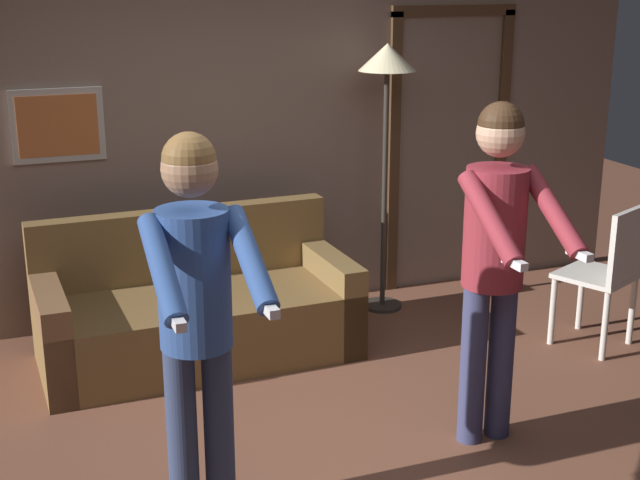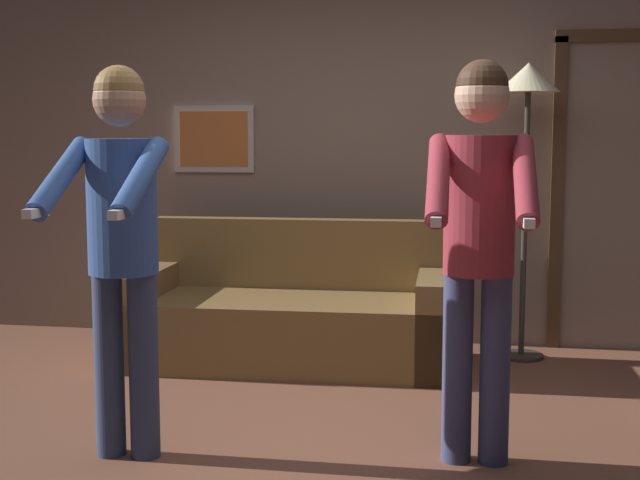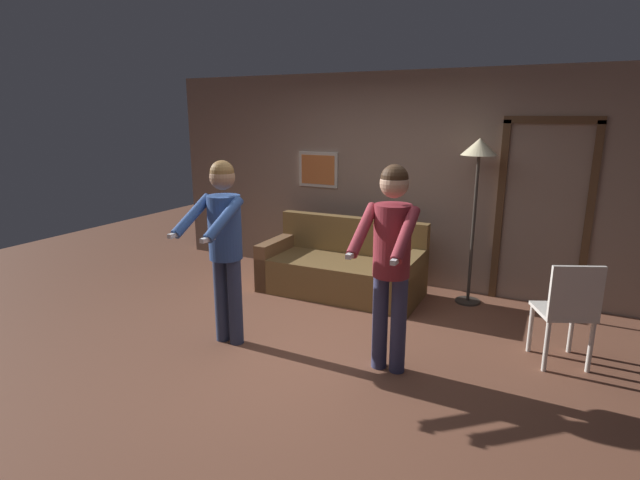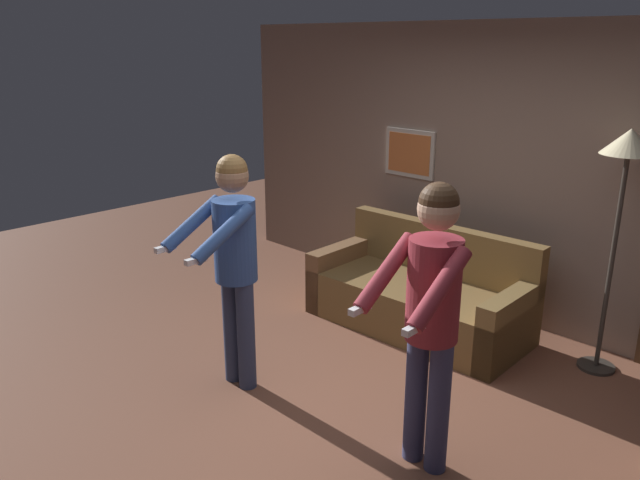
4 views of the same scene
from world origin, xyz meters
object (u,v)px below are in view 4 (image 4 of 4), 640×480
object	(u,v)px
couch	(420,297)
person_standing_right	(431,303)
person_standing_left	(233,251)
torchiere_lamp	(626,166)

from	to	relation	value
couch	person_standing_right	distance (m)	2.06
person_standing_left	couch	bearing A→B (deg)	77.66
torchiere_lamp	person_standing_left	distance (m)	2.82
person_standing_right	couch	bearing A→B (deg)	126.44
person_standing_right	person_standing_left	bearing A→B (deg)	-172.80
torchiere_lamp	person_standing_left	world-z (taller)	torchiere_lamp
person_standing_left	person_standing_right	xyz separation A→B (m)	(1.52, 0.19, 0.01)
person_standing_left	person_standing_right	world-z (taller)	person_standing_right
person_standing_left	person_standing_right	size ratio (longest dim) A/B	0.99
torchiere_lamp	person_standing_left	bearing A→B (deg)	-130.87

